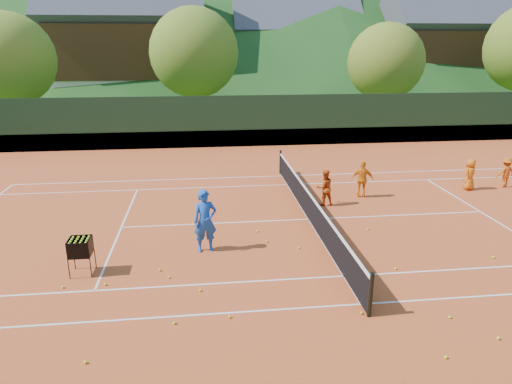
{
  "coord_description": "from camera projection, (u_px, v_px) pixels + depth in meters",
  "views": [
    {
      "loc": [
        -3.57,
        -14.53,
        5.9
      ],
      "look_at": [
        -1.86,
        0.0,
        1.1
      ],
      "focal_mm": 32.0,
      "sensor_mm": 36.0,
      "label": 1
    }
  ],
  "objects": [
    {
      "name": "ground",
      "position": [
        309.0,
        220.0,
        15.95
      ],
      "size": [
        400.0,
        400.0,
        0.0
      ],
      "primitive_type": "plane",
      "color": "#31531A",
      "rests_on": "ground"
    },
    {
      "name": "clay_court",
      "position": [
        309.0,
        220.0,
        15.94
      ],
      "size": [
        40.0,
        24.0,
        0.02
      ],
      "primitive_type": "cube",
      "color": "#B7461D",
      "rests_on": "ground"
    },
    {
      "name": "coach",
      "position": [
        205.0,
        221.0,
        13.26
      ],
      "size": [
        0.75,
        0.56,
        1.88
      ],
      "primitive_type": "imported",
      "rotation": [
        0.0,
        0.0,
        0.17
      ],
      "color": "blue",
      "rests_on": "clay_court"
    },
    {
      "name": "student_a",
      "position": [
        324.0,
        187.0,
        17.15
      ],
      "size": [
        0.75,
        0.63,
        1.38
      ],
      "primitive_type": "imported",
      "rotation": [
        0.0,
        0.0,
        3.31
      ],
      "color": "#DB4F13",
      "rests_on": "clay_court"
    },
    {
      "name": "student_b",
      "position": [
        362.0,
        179.0,
        18.02
      ],
      "size": [
        0.93,
        0.59,
        1.47
      ],
      "primitive_type": "imported",
      "rotation": [
        0.0,
        0.0,
        2.85
      ],
      "color": "orange",
      "rests_on": "clay_court"
    },
    {
      "name": "student_c",
      "position": [
        470.0,
        174.0,
        18.96
      ],
      "size": [
        0.77,
        0.66,
        1.33
      ],
      "primitive_type": "imported",
      "rotation": [
        0.0,
        0.0,
        3.58
      ],
      "color": "orange",
      "rests_on": "clay_court"
    },
    {
      "name": "student_d",
      "position": [
        506.0,
        172.0,
        19.31
      ],
      "size": [
        0.87,
        0.54,
        1.29
      ],
      "primitive_type": "imported",
      "rotation": [
        0.0,
        0.0,
        3.22
      ],
      "color": "#CB5112",
      "rests_on": "clay_court"
    },
    {
      "name": "tennis_ball_0",
      "position": [
        361.0,
        313.0,
        10.36
      ],
      "size": [
        0.07,
        0.07,
        0.07
      ],
      "primitive_type": "sphere",
      "color": "#D6F328",
      "rests_on": "clay_court"
    },
    {
      "name": "tennis_ball_1",
      "position": [
        368.0,
        229.0,
        15.01
      ],
      "size": [
        0.07,
        0.07,
        0.07
      ],
      "primitive_type": "sphere",
      "color": "#D6F328",
      "rests_on": "clay_court"
    },
    {
      "name": "tennis_ball_2",
      "position": [
        169.0,
        277.0,
        11.93
      ],
      "size": [
        0.07,
        0.07,
        0.07
      ],
      "primitive_type": "sphere",
      "color": "#D6F328",
      "rests_on": "clay_court"
    },
    {
      "name": "tennis_ball_4",
      "position": [
        160.0,
        270.0,
        12.31
      ],
      "size": [
        0.07,
        0.07,
        0.07
      ],
      "primitive_type": "sphere",
      "color": "#D6F328",
      "rests_on": "clay_court"
    },
    {
      "name": "tennis_ball_5",
      "position": [
        230.0,
        317.0,
        10.21
      ],
      "size": [
        0.07,
        0.07,
        0.07
      ],
      "primitive_type": "sphere",
      "color": "#D6F328",
      "rests_on": "clay_court"
    },
    {
      "name": "tennis_ball_7",
      "position": [
        200.0,
        290.0,
        11.3
      ],
      "size": [
        0.07,
        0.07,
        0.07
      ],
      "primitive_type": "sphere",
      "color": "#D6F328",
      "rests_on": "clay_court"
    },
    {
      "name": "tennis_ball_8",
      "position": [
        70.0,
        241.0,
        14.09
      ],
      "size": [
        0.07,
        0.07,
        0.07
      ],
      "primitive_type": "sphere",
      "color": "#D6F328",
      "rests_on": "clay_court"
    },
    {
      "name": "tennis_ball_10",
      "position": [
        498.0,
        338.0,
        9.47
      ],
      "size": [
        0.07,
        0.07,
        0.07
      ],
      "primitive_type": "sphere",
      "color": "#D6F328",
      "rests_on": "clay_court"
    },
    {
      "name": "tennis_ball_13",
      "position": [
        257.0,
        231.0,
        14.85
      ],
      "size": [
        0.07,
        0.07,
        0.07
      ],
      "primitive_type": "sphere",
      "color": "#D6F328",
      "rests_on": "clay_court"
    },
    {
      "name": "tennis_ball_15",
      "position": [
        174.0,
        323.0,
        9.99
      ],
      "size": [
        0.07,
        0.07,
        0.07
      ],
      "primitive_type": "sphere",
      "color": "#D6F328",
      "rests_on": "clay_court"
    },
    {
      "name": "tennis_ball_17",
      "position": [
        85.0,
        362.0,
        8.76
      ],
      "size": [
        0.07,
        0.07,
        0.07
      ],
      "primitive_type": "sphere",
      "color": "#D6F328",
      "rests_on": "clay_court"
    },
    {
      "name": "tennis_ball_18",
      "position": [
        63.0,
        287.0,
        11.46
      ],
      "size": [
        0.07,
        0.07,
        0.07
      ],
      "primitive_type": "sphere",
      "color": "#D6F328",
      "rests_on": "clay_court"
    },
    {
      "name": "tennis_ball_19",
      "position": [
        267.0,
        241.0,
        14.09
      ],
      "size": [
        0.07,
        0.07,
        0.07
      ],
      "primitive_type": "sphere",
      "color": "#D6F328",
      "rests_on": "clay_court"
    },
    {
      "name": "tennis_ball_20",
      "position": [
        105.0,
        284.0,
        11.59
      ],
      "size": [
        0.07,
        0.07,
        0.07
      ],
      "primitive_type": "sphere",
      "color": "#D6F328",
      "rests_on": "clay_court"
    },
    {
      "name": "tennis_ball_23",
      "position": [
        494.0,
        257.0,
        13.04
      ],
      "size": [
        0.07,
        0.07,
        0.07
      ],
      "primitive_type": "sphere",
      "color": "#D6F328",
      "rests_on": "clay_court"
    },
    {
      "name": "tennis_ball_26",
      "position": [
        446.0,
        357.0,
        8.9
      ],
      "size": [
        0.07,
        0.07,
        0.07
      ],
      "primitive_type": "sphere",
      "color": "#D6F328",
      "rests_on": "clay_court"
    },
    {
      "name": "tennis_ball_27",
      "position": [
        450.0,
        317.0,
        10.2
      ],
      "size": [
        0.07,
        0.07,
        0.07
      ],
      "primitive_type": "sphere",
      "color": "#D6F328",
      "rests_on": "clay_court"
    },
    {
      "name": "tennis_ball_28",
      "position": [
        396.0,
        268.0,
        12.4
      ],
      "size": [
        0.07,
        0.07,
        0.07
      ],
      "primitive_type": "sphere",
      "color": "#D6F328",
      "rests_on": "clay_court"
    },
    {
      "name": "tennis_ball_29",
      "position": [
        299.0,
        248.0,
        13.65
      ],
      "size": [
        0.07,
        0.07,
        0.07
      ],
      "primitive_type": "sphere",
      "color": "#D6F328",
      "rests_on": "clay_court"
    },
    {
      "name": "court_lines",
      "position": [
        309.0,
        219.0,
        15.94
      ],
      "size": [
        23.83,
        11.03,
        0.0
      ],
      "color": "white",
      "rests_on": "clay_court"
    },
    {
      "name": "tennis_net",
      "position": [
        309.0,
        206.0,
        15.79
      ],
      "size": [
        0.1,
        12.07,
        1.1
      ],
      "color": "black",
      "rests_on": "clay_court"
    },
    {
      "name": "perimeter_fence",
      "position": [
        310.0,
        185.0,
        15.55
      ],
      "size": [
        40.4,
        24.24,
        3.0
      ],
      "color": "#15311A",
      "rests_on": "clay_court"
    },
    {
      "name": "ball_hopper",
      "position": [
        80.0,
        248.0,
        11.98
      ],
      "size": [
        0.57,
        0.57,
        1.0
      ],
      "color": "black",
      "rests_on": "clay_court"
    },
    {
      "name": "chalet_left",
      "position": [
        129.0,
        45.0,
        41.39
      ],
      "size": [
        13.8,
        9.93,
        12.92
      ],
      "color": "beige",
      "rests_on": "ground"
    },
    {
      "name": "chalet_mid",
      "position": [
        293.0,
        52.0,
        47.14
      ],
      "size": [
        12.65,
        8.82,
        11.45
      ],
      "color": "beige",
      "rests_on": "ground"
    },
    {
      "name": "chalet_right",
      "position": [
        441.0,
        49.0,
        44.83
      ],
      "size": [
        11.5,
        8.82,
        11.91
      ],
      "color": "beige",
      "rests_on": "ground"
    },
    {
      "name": "tree_a",
      "position": [
        8.0,
        59.0,
        29.64
      ],
      "size": [
        6.0,
        6.0,
        7.88
      ],
      "color": "#3E2718",
      "rests_on": "ground"
    },
    {
      "name": "tree_b",
      "position": [
        194.0,
        53.0,
        32.76
      ],
      "size": [
        6.4,
        6.4,
        8.4
      ],
      "color": "#3C2618",
      "rests_on": "ground"
    },
    {
      "name": "tree_c",
      "position": [
        386.0,
        62.0,
        33.57
      ],
      "size": [
        5.6,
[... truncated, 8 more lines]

